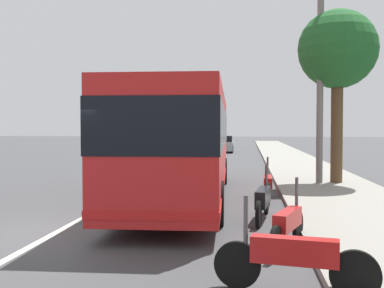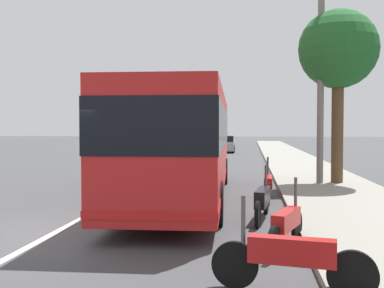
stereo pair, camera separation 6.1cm
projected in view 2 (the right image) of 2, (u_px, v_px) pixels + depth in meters
ground_plane at (56, 232)px, 9.60m from camera, size 220.00×220.00×0.00m
sidewalk_curb at (319, 180)px, 18.65m from camera, size 110.00×3.60×0.14m
lane_divider_line at (155, 179)px, 19.51m from camera, size 110.00×0.16×0.01m
coach_bus at (184, 139)px, 14.15m from camera, size 12.13×2.96×3.17m
motorcycle_nearest_curb at (291, 258)px, 6.01m from camera, size 0.46×2.13×1.27m
motorcycle_mid_row at (287, 224)px, 8.24m from camera, size 2.01×0.77×1.23m
motorcycle_by_tree at (262, 200)px, 10.84m from camera, size 2.30×0.41×1.25m
motorcycle_angled at (268, 185)px, 13.81m from camera, size 2.29×0.27×1.27m
car_behind_bus at (150, 153)px, 28.02m from camera, size 4.33×2.07×1.39m
car_side_street at (224, 144)px, 41.41m from camera, size 4.25×1.91×1.48m
car_oncoming at (199, 141)px, 50.49m from camera, size 4.34×2.03×1.50m
roadside_tree_mid_block at (338, 51)px, 17.10m from camera, size 2.93×2.93×6.58m
utility_pole at (321, 91)px, 16.90m from camera, size 0.24×0.24×7.09m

